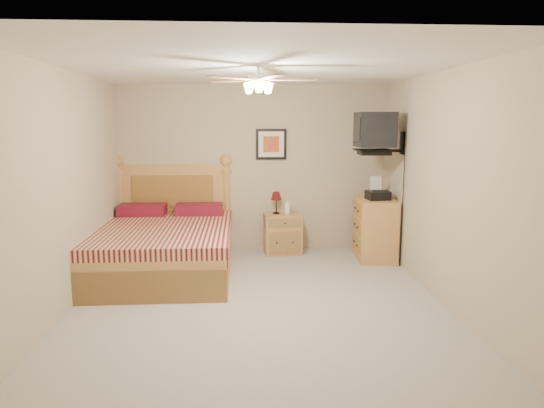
{
  "coord_description": "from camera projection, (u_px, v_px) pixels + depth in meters",
  "views": [
    {
      "loc": [
        -0.17,
        -5.07,
        1.95
      ],
      "look_at": [
        0.2,
        0.9,
        0.94
      ],
      "focal_mm": 32.0,
      "sensor_mm": 36.0,
      "label": 1
    }
  ],
  "objects": [
    {
      "name": "wall_back",
      "position": [
        253.0,
        169.0,
        7.33
      ],
      "size": [
        4.0,
        0.04,
        2.5
      ],
      "primitive_type": "cube",
      "color": "tan",
      "rests_on": "ground"
    },
    {
      "name": "ceiling",
      "position": [
        258.0,
        67.0,
        4.91
      ],
      "size": [
        4.0,
        4.5,
        0.04
      ],
      "primitive_type": "cube",
      "color": "white",
      "rests_on": "ground"
    },
    {
      "name": "magazine_lower",
      "position": [
        370.0,
        195.0,
        7.15
      ],
      "size": [
        0.26,
        0.29,
        0.02
      ],
      "primitive_type": "imported",
      "rotation": [
        0.0,
        0.0,
        0.42
      ],
      "color": "beige",
      "rests_on": "dresser"
    },
    {
      "name": "floor",
      "position": [
        259.0,
        302.0,
        5.33
      ],
      "size": [
        4.5,
        4.5,
        0.0
      ],
      "primitive_type": "plane",
      "color": "gray",
      "rests_on": "ground"
    },
    {
      "name": "table_lamp",
      "position": [
        276.0,
        203.0,
        7.26
      ],
      "size": [
        0.23,
        0.23,
        0.33
      ],
      "primitive_type": null,
      "rotation": [
        0.0,
        0.0,
        0.32
      ],
      "color": "#590C0F",
      "rests_on": "nightstand"
    },
    {
      "name": "lotion_bottle",
      "position": [
        287.0,
        207.0,
        7.2
      ],
      "size": [
        0.1,
        0.1,
        0.22
      ],
      "primitive_type": "imported",
      "rotation": [
        0.0,
        0.0,
        0.13
      ],
      "color": "white",
      "rests_on": "nightstand"
    },
    {
      "name": "wall_tv",
      "position": [
        386.0,
        133.0,
        6.45
      ],
      "size": [
        0.56,
        0.46,
        0.58
      ],
      "primitive_type": null,
      "color": "black",
      "rests_on": "wall_right"
    },
    {
      "name": "framed_picture",
      "position": [
        271.0,
        144.0,
        7.27
      ],
      "size": [
        0.46,
        0.04,
        0.46
      ],
      "primitive_type": "cube",
      "color": "black",
      "rests_on": "wall_back"
    },
    {
      "name": "fax_machine",
      "position": [
        378.0,
        188.0,
        6.78
      ],
      "size": [
        0.32,
        0.34,
        0.32
      ],
      "primitive_type": null,
      "rotation": [
        0.0,
        0.0,
        0.08
      ],
      "color": "black",
      "rests_on": "dresser"
    },
    {
      "name": "dresser",
      "position": [
        375.0,
        229.0,
        6.94
      ],
      "size": [
        0.57,
        0.78,
        0.88
      ],
      "primitive_type": "cube",
      "rotation": [
        0.0,
        0.0,
        -0.08
      ],
      "color": "#C07F3E",
      "rests_on": "ground"
    },
    {
      "name": "nightstand",
      "position": [
        283.0,
        234.0,
        7.28
      ],
      "size": [
        0.57,
        0.44,
        0.59
      ],
      "primitive_type": "cube",
      "rotation": [
        0.0,
        0.0,
        0.06
      ],
      "color": "#C37C3E",
      "rests_on": "ground"
    },
    {
      "name": "ceiling_fan",
      "position": [
        259.0,
        80.0,
        4.74
      ],
      "size": [
        1.14,
        1.14,
        0.28
      ],
      "primitive_type": null,
      "color": "white",
      "rests_on": "ceiling"
    },
    {
      "name": "wall_right",
      "position": [
        443.0,
        188.0,
        5.24
      ],
      "size": [
        0.04,
        4.5,
        2.5
      ],
      "primitive_type": "cube",
      "color": "tan",
      "rests_on": "ground"
    },
    {
      "name": "bed",
      "position": [
        162.0,
        218.0,
        6.23
      ],
      "size": [
        1.74,
        2.28,
        1.47
      ],
      "primitive_type": null,
      "rotation": [
        0.0,
        0.0,
        0.0
      ],
      "color": "#C08345",
      "rests_on": "ground"
    },
    {
      "name": "magazine_upper",
      "position": [
        370.0,
        193.0,
        7.17
      ],
      "size": [
        0.23,
        0.28,
        0.02
      ],
      "primitive_type": "imported",
      "rotation": [
        0.0,
        0.0,
        0.3
      ],
      "color": "gray",
      "rests_on": "magazine_lower"
    },
    {
      "name": "wall_front",
      "position": [
        271.0,
        241.0,
        2.91
      ],
      "size": [
        4.0,
        0.04,
        2.5
      ],
      "primitive_type": "cube",
      "color": "tan",
      "rests_on": "ground"
    },
    {
      "name": "wall_left",
      "position": [
        65.0,
        191.0,
        5.0
      ],
      "size": [
        0.04,
        4.5,
        2.5
      ],
      "primitive_type": "cube",
      "color": "tan",
      "rests_on": "ground"
    }
  ]
}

